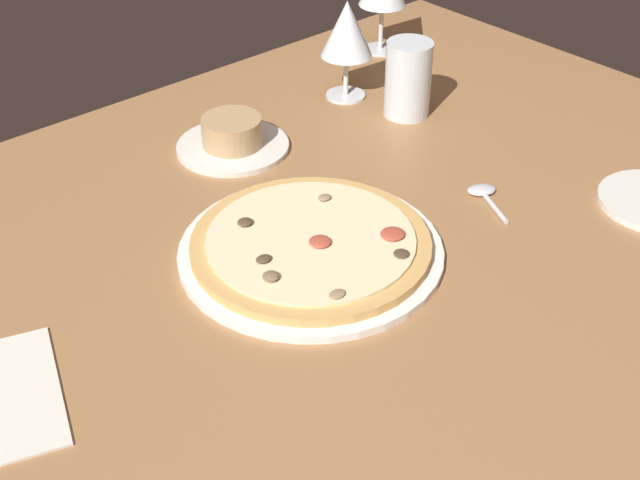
% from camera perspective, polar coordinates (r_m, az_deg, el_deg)
% --- Properties ---
extents(dining_table, '(1.50, 1.10, 0.04)m').
position_cam_1_polar(dining_table, '(1.04, 0.53, -2.65)').
color(dining_table, '#996B42').
rests_on(dining_table, ground).
extents(pizza_main, '(0.32, 0.32, 0.03)m').
position_cam_1_polar(pizza_main, '(1.04, -0.52, -0.41)').
color(pizza_main, white).
rests_on(pizza_main, dining_table).
extents(ramekin_on_saucer, '(0.17, 0.17, 0.05)m').
position_cam_1_polar(ramekin_on_saucer, '(1.26, -5.89, 6.84)').
color(ramekin_on_saucer, silver).
rests_on(ramekin_on_saucer, dining_table).
extents(wine_glass_far, '(0.08, 0.08, 0.16)m').
position_cam_1_polar(wine_glass_far, '(1.37, 1.81, 13.80)').
color(wine_glass_far, silver).
rests_on(wine_glass_far, dining_table).
extents(water_glass, '(0.07, 0.07, 0.12)m').
position_cam_1_polar(water_glass, '(1.34, 5.89, 10.32)').
color(water_glass, silver).
rests_on(water_glass, dining_table).
extents(spoon, '(0.06, 0.09, 0.01)m').
position_cam_1_polar(spoon, '(1.17, 10.95, 3.04)').
color(spoon, silver).
rests_on(spoon, dining_table).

